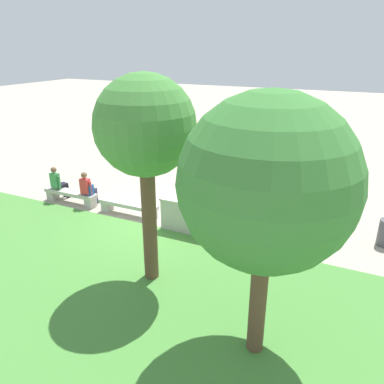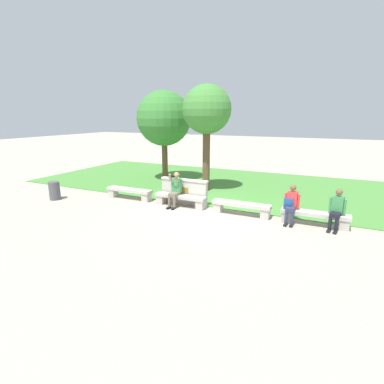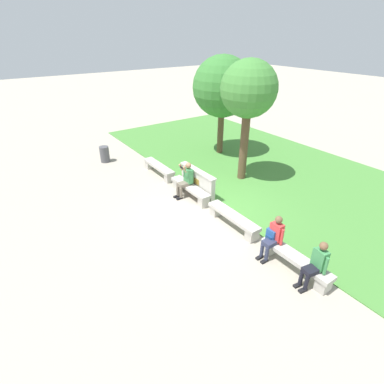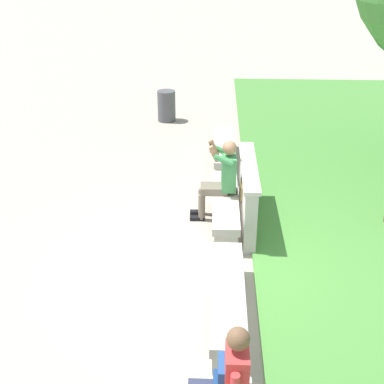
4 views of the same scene
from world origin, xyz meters
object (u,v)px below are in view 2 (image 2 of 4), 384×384
bench_main (129,192)px  tree_behind_wall (164,119)px  backpack (288,204)px  bench_mid (241,207)px  bench_far (315,216)px  person_photographer (175,188)px  bench_near (180,199)px  trash_bin (55,191)px  person_distant (291,203)px  person_companion (337,208)px  tree_left_background (207,111)px

bench_main → tree_behind_wall: bearing=98.0°
tree_behind_wall → backpack: bearing=-29.3°
bench_mid → bench_far: size_ratio=1.00×
person_photographer → backpack: size_ratio=3.08×
backpack → bench_near: bearing=179.6°
bench_main → bench_far: same height
tree_behind_wall → trash_bin: bearing=-112.7°
bench_main → bench_mid: size_ratio=1.00×
person_distant → tree_behind_wall: (-7.03, 3.94, 2.56)m
backpack → trash_bin: (-9.13, -1.37, -0.25)m
bench_mid → person_companion: bearing=-1.2°
person_distant → trash_bin: bearing=-171.8°
bench_mid → trash_bin: size_ratio=2.75×
bench_main → bench_mid: bearing=0.0°
tree_behind_wall → bench_near: bearing=-52.7°
tree_left_background → trash_bin: tree_left_background is taller
bench_main → bench_mid: 4.81m
bench_mid → person_companion: size_ratio=1.64×
person_photographer → person_companion: size_ratio=1.05×
bench_mid → person_distant: person_distant is taller
bench_mid → tree_left_background: tree_left_background is taller
bench_mid → trash_bin: (-7.56, -1.39, 0.07)m
bench_far → tree_left_background: 6.47m
bench_mid → tree_behind_wall: tree_behind_wall is taller
person_distant → trash_bin: person_distant is taller
trash_bin → bench_mid: bearing=10.5°
person_photographer → bench_near: bearing=24.6°
bench_far → person_distant: size_ratio=1.64×
backpack → bench_mid: bearing=179.0°
tree_left_background → tree_behind_wall: bearing=157.8°
bench_mid → bench_far: 2.40m
bench_mid → person_distant: (1.67, -0.07, 0.37)m
bench_mid → tree_behind_wall: bearing=144.2°
bench_near → person_companion: size_ratio=1.64×
bench_far → tree_behind_wall: size_ratio=0.44×
bench_near → person_companion: person_companion is taller
bench_main → person_companion: size_ratio=1.64×
bench_mid → tree_left_background: 4.92m
bench_main → bench_near: size_ratio=1.00×
person_photographer → person_distant: size_ratio=1.05×
tree_behind_wall → trash_bin: tree_behind_wall is taller
person_photographer → person_distant: (4.25, 0.01, -0.06)m
person_photographer → bench_mid: bearing=1.7°
bench_main → backpack: size_ratio=4.82×
person_photographer → person_distant: 4.25m
backpack → trash_bin: bearing=-171.5°
bench_near → bench_far: (4.81, 0.00, 0.00)m
bench_near → tree_left_background: size_ratio=0.44×
person_distant → backpack: person_distant is taller
bench_main → trash_bin: size_ratio=2.75×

